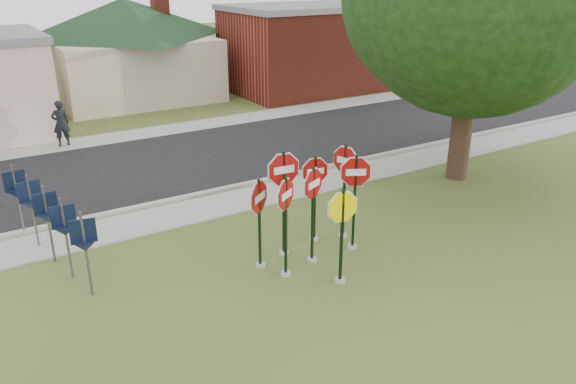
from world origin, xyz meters
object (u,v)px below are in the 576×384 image
stop_sign_left (286,214)px  stop_sign_center (313,202)px  stop_sign_yellow (342,225)px  pedestrian (61,123)px

stop_sign_left → stop_sign_center: bearing=15.7°
stop_sign_yellow → pedestrian: stop_sign_yellow is taller
stop_sign_center → stop_sign_yellow: (-0.01, -1.16, -0.14)m
stop_sign_center → stop_sign_yellow: stop_sign_center is taller
stop_sign_yellow → pedestrian: size_ratio=1.31×
stop_sign_yellow → pedestrian: 14.54m
stop_sign_yellow → pedestrian: (-3.18, 14.18, -0.46)m
stop_sign_center → stop_sign_yellow: bearing=-90.5°
stop_sign_center → pedestrian: size_ratio=1.40×
stop_sign_left → pedestrian: size_ratio=1.40×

